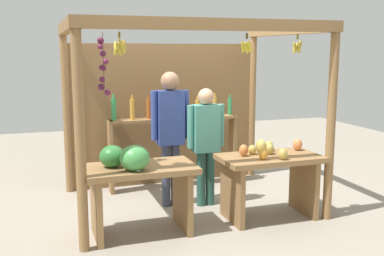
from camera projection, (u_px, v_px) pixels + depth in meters
name	position (u px, v px, depth m)	size (l,w,h in m)	color
ground_plane	(187.00, 204.00, 5.90)	(12.00, 12.00, 0.00)	gray
market_stall	(176.00, 96.00, 6.08)	(2.88, 2.13, 2.24)	olive
fruit_counter_left	(136.00, 178.00, 4.81)	(1.16, 0.69, 1.00)	olive
fruit_counter_right	(269.00, 171.00, 5.34)	(1.16, 0.64, 0.90)	olive
bottle_shelf_unit	(174.00, 131.00, 6.49)	(1.84, 0.22, 1.35)	olive
vendor_man	(170.00, 126.00, 5.67)	(0.48, 0.23, 1.68)	#363C52
vendor_woman	(206.00, 137.00, 5.71)	(0.48, 0.20, 1.47)	#28554A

